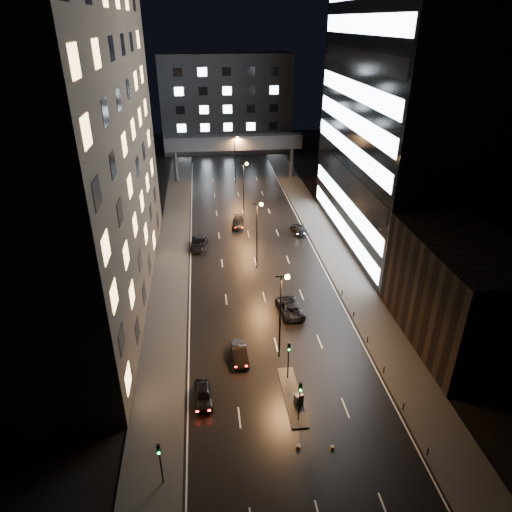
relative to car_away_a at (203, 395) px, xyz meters
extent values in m
plane|color=black|center=(8.24, 37.43, -0.69)|extent=(160.00, 160.00, 0.00)
cube|color=#383533|center=(-4.26, 32.43, -0.62)|extent=(5.00, 110.00, 0.15)
cube|color=#383533|center=(20.74, 32.43, -0.62)|extent=(5.00, 110.00, 0.15)
cube|color=#2D2319|center=(-14.26, 21.43, 19.31)|extent=(15.00, 48.00, 40.00)
cube|color=black|center=(28.24, 6.43, 5.31)|extent=(10.00, 18.00, 12.00)
cube|color=black|center=(33.24, 33.43, 21.81)|extent=(20.00, 36.00, 45.00)
cube|color=#333335|center=(8.24, 95.43, 11.81)|extent=(34.00, 14.00, 25.00)
cube|color=#333335|center=(8.24, 67.43, 7.81)|extent=(30.00, 3.00, 3.00)
cylinder|color=#333335|center=(-4.76, 67.43, 2.81)|extent=(0.80, 0.80, 7.00)
cylinder|color=#333335|center=(21.24, 67.43, 2.81)|extent=(0.80, 0.80, 7.00)
cube|color=#383533|center=(8.54, -0.57, -0.62)|extent=(1.60, 8.00, 0.15)
cylinder|color=black|center=(8.54, 1.93, 1.21)|extent=(0.12, 0.12, 3.50)
cube|color=black|center=(8.54, 1.93, 3.41)|extent=(0.28, 0.22, 0.90)
sphere|color=#0CFF33|center=(8.54, 1.79, 3.13)|extent=(0.18, 0.18, 0.18)
cylinder|color=black|center=(8.54, -3.57, 1.21)|extent=(0.12, 0.12, 3.50)
cube|color=black|center=(8.54, -3.57, 3.41)|extent=(0.28, 0.22, 0.90)
sphere|color=#0CFF33|center=(8.54, -3.71, 3.13)|extent=(0.18, 0.18, 0.18)
cylinder|color=black|center=(-3.26, -8.57, 1.06)|extent=(0.12, 0.12, 3.50)
cube|color=black|center=(-3.26, -8.57, 3.26)|extent=(0.28, 0.22, 0.90)
sphere|color=#0CFF33|center=(-3.26, -8.71, 2.98)|extent=(0.18, 0.18, 0.18)
cylinder|color=black|center=(18.44, -8.57, -0.24)|extent=(0.12, 0.12, 0.90)
cylinder|color=black|center=(18.44, -3.57, -0.24)|extent=(0.12, 0.12, 0.90)
cylinder|color=black|center=(18.44, 1.43, -0.24)|extent=(0.12, 0.12, 0.90)
cylinder|color=black|center=(18.44, 6.43, -0.24)|extent=(0.12, 0.12, 0.90)
cylinder|color=black|center=(18.44, 11.43, -0.24)|extent=(0.12, 0.12, 0.90)
cylinder|color=black|center=(18.44, 16.43, -0.24)|extent=(0.12, 0.12, 0.90)
cylinder|color=black|center=(8.24, 5.43, 4.31)|extent=(0.18, 0.18, 10.00)
cylinder|color=black|center=(8.24, 5.43, 9.31)|extent=(1.20, 0.12, 0.12)
sphere|color=#FF9E38|center=(8.84, 5.43, 9.21)|extent=(0.50, 0.50, 0.50)
cylinder|color=black|center=(8.24, 25.43, 4.31)|extent=(0.18, 0.18, 10.00)
cylinder|color=black|center=(8.24, 25.43, 9.31)|extent=(1.20, 0.12, 0.12)
sphere|color=#FF9E38|center=(8.84, 25.43, 9.21)|extent=(0.50, 0.50, 0.50)
cylinder|color=black|center=(8.24, 45.43, 4.31)|extent=(0.18, 0.18, 10.00)
cylinder|color=black|center=(8.24, 45.43, 9.31)|extent=(1.20, 0.12, 0.12)
sphere|color=#FF9E38|center=(8.84, 45.43, 9.21)|extent=(0.50, 0.50, 0.50)
cylinder|color=black|center=(8.24, 65.43, 4.31)|extent=(0.18, 0.18, 10.00)
cylinder|color=black|center=(8.24, 65.43, 9.31)|extent=(1.20, 0.12, 0.12)
sphere|color=#FF9E38|center=(8.84, 65.43, 9.21)|extent=(0.50, 0.50, 0.50)
imported|color=black|center=(0.00, 0.00, 0.00)|extent=(1.91, 4.16, 1.38)
imported|color=black|center=(3.96, 5.58, 0.03)|extent=(1.78, 4.48, 1.45)
imported|color=black|center=(-0.15, 33.07, 0.06)|extent=(2.95, 5.61, 1.51)
imported|color=black|center=(6.74, 40.75, 0.03)|extent=(2.64, 5.17, 1.44)
imported|color=black|center=(10.87, 13.54, 0.11)|extent=(3.21, 5.98, 1.60)
imported|color=black|center=(16.82, 37.07, -0.03)|extent=(2.23, 4.72, 1.33)
cube|color=#454547|center=(8.94, -1.64, 0.01)|extent=(0.93, 0.79, 1.10)
cone|color=#DA4E0B|center=(7.93, -6.53, -0.46)|extent=(0.51, 0.51, 0.46)
cone|color=orange|center=(10.78, -6.93, -0.46)|extent=(0.47, 0.47, 0.47)
camera|label=1|loc=(1.18, -32.78, 31.69)|focal=32.00mm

